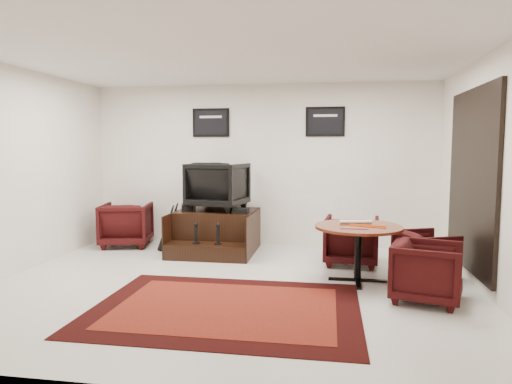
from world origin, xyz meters
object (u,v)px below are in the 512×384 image
shine_podium (216,232)px  table_chair_corner (427,269)px  table_chair_window (426,251)px  shine_chair (218,183)px  armchair_side (126,222)px  table_chair_back (352,238)px  meeting_table (358,233)px

shine_podium → table_chair_corner: (2.92, -2.05, 0.06)m
table_chair_window → table_chair_corner: (-0.20, -1.06, 0.03)m
shine_chair → armchair_side: 1.79m
table_chair_back → meeting_table: bearing=98.2°
shine_podium → table_chair_window: (3.12, -1.00, 0.02)m
meeting_table → table_chair_window: meeting_table is taller
shine_podium → meeting_table: meeting_table is taller
meeting_table → table_chair_corner: table_chair_corner is taller
shine_chair → table_chair_corner: (2.92, -2.19, -0.75)m
shine_podium → table_chair_back: table_chair_back is taller
table_chair_back → armchair_side: bearing=-4.3°
shine_chair → armchair_side: (-1.65, 0.00, -0.70)m
table_chair_window → meeting_table: bearing=90.7°
table_chair_corner → shine_chair: bearing=69.2°
shine_podium → table_chair_corner: 3.57m
table_chair_corner → shine_podium: bearing=71.0°
shine_chair → meeting_table: 2.73m
armchair_side → table_chair_window: armchair_side is taller
shine_podium → armchair_side: bearing=175.1°
shine_chair → table_chair_window: size_ratio=1.32×
shine_podium → meeting_table: 2.63m
table_chair_window → table_chair_back: bearing=40.6°
table_chair_window → shine_chair: bearing=47.3°
meeting_table → table_chair_back: bearing=92.7°
shine_chair → table_chair_back: shine_chair is taller
armchair_side → meeting_table: armchair_side is taller
armchair_side → table_chair_back: (3.82, -0.66, -0.03)m
table_chair_back → table_chair_corner: 1.71m
shine_chair → armchair_side: shine_chair is taller
meeting_table → table_chair_corner: (0.71, -0.67, -0.26)m
table_chair_window → table_chair_corner: size_ratio=0.91×
table_chair_window → table_chair_corner: bearing=146.9°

